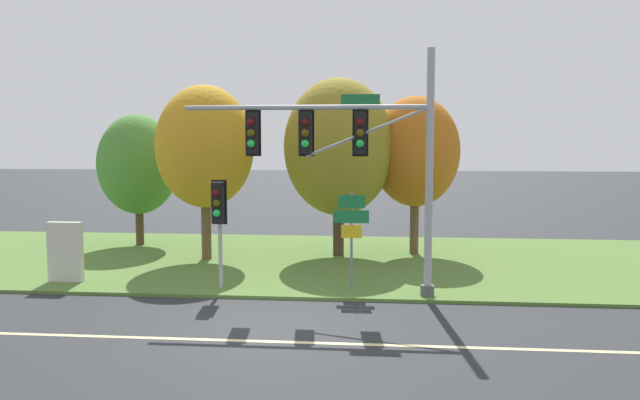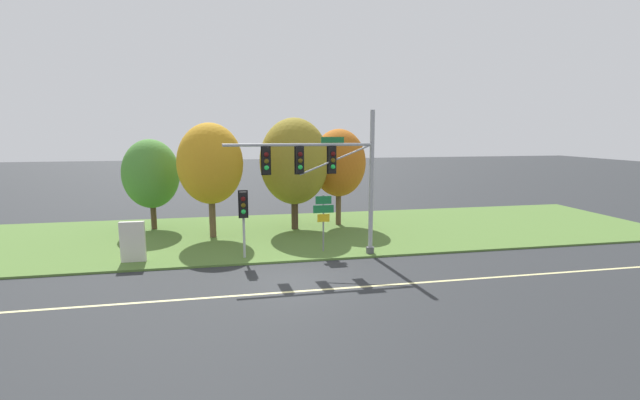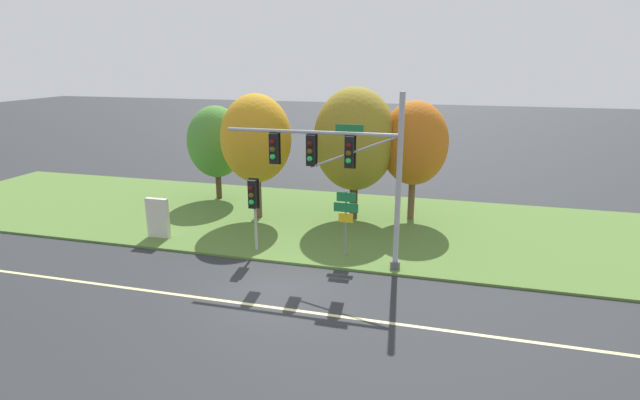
% 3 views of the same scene
% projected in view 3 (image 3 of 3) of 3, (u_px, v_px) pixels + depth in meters
% --- Properties ---
extents(ground_plane, '(160.00, 160.00, 0.00)m').
position_uv_depth(ground_plane, '(271.00, 291.00, 18.49)').
color(ground_plane, '#282B2D').
extents(lane_stripe, '(36.00, 0.16, 0.01)m').
position_uv_depth(lane_stripe, '(259.00, 306.00, 17.38)').
color(lane_stripe, beige).
rests_on(lane_stripe, ground).
extents(grass_verge, '(48.00, 11.50, 0.10)m').
position_uv_depth(grass_verge, '(327.00, 222.00, 26.14)').
color(grass_verge, '#517533').
rests_on(grass_verge, ground).
extents(traffic_signal_mast, '(7.25, 0.49, 7.03)m').
position_uv_depth(traffic_signal_mast, '(343.00, 164.00, 19.61)').
color(traffic_signal_mast, '#9EA0A5').
rests_on(traffic_signal_mast, grass_verge).
extents(pedestrian_signal_near_kerb, '(0.46, 0.55, 3.29)m').
position_uv_depth(pedestrian_signal_near_kerb, '(253.00, 199.00, 21.35)').
color(pedestrian_signal_near_kerb, '#9EA0A5').
rests_on(pedestrian_signal_near_kerb, grass_verge).
extents(route_sign_post, '(1.05, 0.08, 2.88)m').
position_uv_depth(route_sign_post, '(346.00, 213.00, 20.98)').
color(route_sign_post, slate).
rests_on(route_sign_post, grass_verge).
extents(tree_nearest_road, '(3.38, 3.38, 5.57)m').
position_uv_depth(tree_nearest_road, '(216.00, 142.00, 29.41)').
color(tree_nearest_road, '#4C3823').
rests_on(tree_nearest_road, grass_verge).
extents(tree_left_of_mast, '(3.65, 3.65, 6.51)m').
position_uv_depth(tree_left_of_mast, '(256.00, 139.00, 25.61)').
color(tree_left_of_mast, brown).
rests_on(tree_left_of_mast, grass_verge).
extents(tree_behind_signpost, '(4.22, 4.22, 6.85)m').
position_uv_depth(tree_behind_signpost, '(355.00, 140.00, 25.48)').
color(tree_behind_signpost, '#423021').
rests_on(tree_behind_signpost, grass_verge).
extents(tree_mid_verge, '(3.45, 3.45, 6.19)m').
position_uv_depth(tree_mid_verge, '(414.00, 143.00, 25.43)').
color(tree_mid_verge, brown).
rests_on(tree_mid_verge, grass_verge).
extents(info_kiosk, '(1.10, 0.24, 1.90)m').
position_uv_depth(info_kiosk, '(158.00, 218.00, 23.51)').
color(info_kiosk, beige).
rests_on(info_kiosk, grass_verge).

